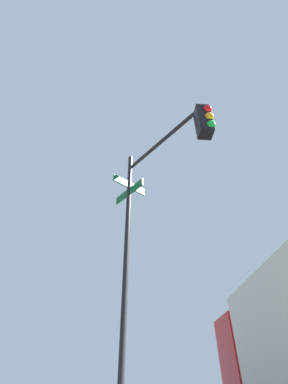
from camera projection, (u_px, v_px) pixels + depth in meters
The scene contains 1 object.
traffic_signal_near at pixel (159, 191), 5.58m from camera, with size 2.70×2.05×6.24m.
Camera 1 is at (-2.11, -7.22, 1.07)m, focal length 24.19 mm.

